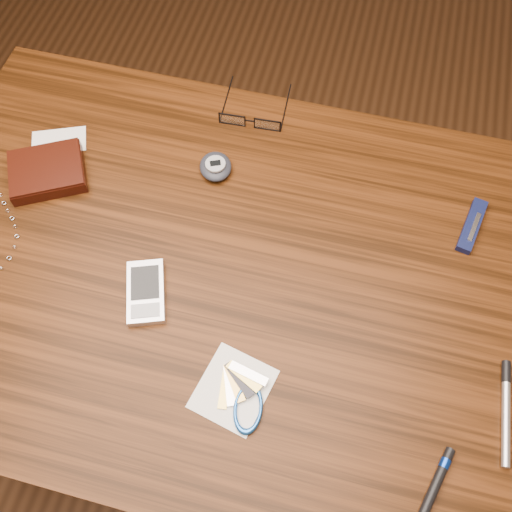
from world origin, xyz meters
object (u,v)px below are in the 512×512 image
object	(u,v)px
pda_phone	(146,292)
pedometer	(216,166)
pocket_knife	(472,226)
silver_pen	(506,404)
desk	(224,294)
wallet_and_card	(47,171)
eyeglasses	(251,120)
notepad_keys	(241,397)

from	to	relation	value
pda_phone	pedometer	distance (m)	0.24
pocket_knife	silver_pen	size ratio (longest dim) A/B	0.72
desk	wallet_and_card	bearing A→B (deg)	163.92
eyeglasses	notepad_keys	distance (m)	0.47
eyeglasses	silver_pen	distance (m)	0.59
pocket_knife	silver_pen	world-z (taller)	pocket_knife
desk	notepad_keys	world-z (taller)	notepad_keys
eyeglasses	pocket_knife	xyz separation A→B (m)	(0.38, -0.12, -0.00)
notepad_keys	silver_pen	bearing A→B (deg)	12.69
desk	eyeglasses	size ratio (longest dim) A/B	8.54
pedometer	wallet_and_card	bearing A→B (deg)	-163.55
desk	pocket_knife	distance (m)	0.40
pocket_knife	silver_pen	distance (m)	0.27
wallet_and_card	notepad_keys	bearing A→B (deg)	-34.55
pda_phone	silver_pen	size ratio (longest dim) A/B	0.79
eyeglasses	notepad_keys	world-z (taller)	eyeglasses
desk	pda_phone	xyz separation A→B (m)	(-0.09, -0.07, 0.11)
pedometer	notepad_keys	distance (m)	0.38
wallet_and_card	pedometer	xyz separation A→B (m)	(0.26, 0.08, -0.00)
pda_phone	pedometer	world-z (taller)	pedometer
desk	eyeglasses	distance (m)	0.30
eyeglasses	silver_pen	world-z (taller)	eyeglasses
eyeglasses	pocket_knife	distance (m)	0.40
silver_pen	wallet_and_card	bearing A→B (deg)	165.05
desk	wallet_and_card	world-z (taller)	wallet_and_card
desk	pocket_knife	size ratio (longest dim) A/B	9.94
wallet_and_card	notepad_keys	size ratio (longest dim) A/B	1.55
wallet_and_card	eyeglasses	bearing A→B (deg)	32.67
wallet_and_card	silver_pen	bearing A→B (deg)	-14.95
wallet_and_card	pocket_knife	world-z (taller)	wallet_and_card
pedometer	pocket_knife	distance (m)	0.41
wallet_and_card	eyeglasses	distance (m)	0.34
pedometer	pocket_knife	world-z (taller)	pedometer
pedometer	pocket_knife	size ratio (longest dim) A/B	0.75
silver_pen	pocket_knife	bearing A→B (deg)	103.55
desk	pda_phone	bearing A→B (deg)	-142.59
wallet_and_card	pda_phone	world-z (taller)	wallet_and_card
pda_phone	pocket_knife	bearing A→B (deg)	27.22
wallet_and_card	desk	bearing A→B (deg)	-16.08
pda_phone	silver_pen	distance (m)	0.51
pda_phone	eyeglasses	bearing A→B (deg)	79.28
desk	wallet_and_card	distance (m)	0.35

